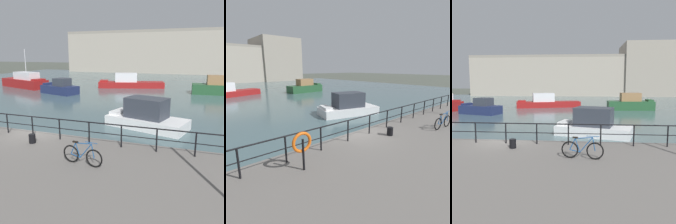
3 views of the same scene
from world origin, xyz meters
The scene contains 10 objects.
ground_plane centered at (0.00, 0.00, 0.00)m, with size 240.00×240.00×0.00m, color #4C5147.
water_basin centered at (0.00, 30.20, 0.01)m, with size 80.00×60.00×0.01m, color #476066.
harbor_building centered at (5.61, 60.78, 5.75)m, with size 55.51×15.48×14.39m.
moored_small_launch centered at (10.74, 23.29, 0.92)m, with size 6.54×2.67×2.43m.
moored_red_daysailer centered at (-1.85, 25.89, 0.78)m, with size 10.22×5.01×2.22m.
moored_cabin_cruiser centered at (4.97, 5.77, 0.81)m, with size 6.06×3.86×2.12m.
moored_harbor_tender centered at (-8.78, 17.04, 0.75)m, with size 5.52×3.65×2.04m.
quay_railing centered at (1.11, -0.75, 1.65)m, with size 21.12×0.07×1.08m.
parked_bicycle centered at (4.28, -3.02, 1.31)m, with size 1.77×0.26×0.98m.
mooring_bollard centered at (0.92, -1.65, 1.14)m, with size 0.32×0.32×0.44m, color black.
Camera 3 is at (4.43, -13.08, 4.12)m, focal length 40.07 mm.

